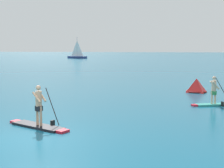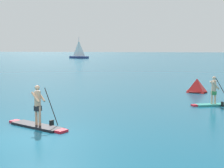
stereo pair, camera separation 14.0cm
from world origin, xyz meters
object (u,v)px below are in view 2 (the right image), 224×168
object	(u,v)px
paddleboarder_mid_center	(38,118)
race_marker_buoy	(197,86)
paddleboarder_far_right	(215,99)
sailboat_left_horizon	(79,56)

from	to	relation	value
paddleboarder_mid_center	race_marker_buoy	world-z (taller)	paddleboarder_mid_center
paddleboarder_mid_center	paddleboarder_far_right	distance (m)	10.44
paddleboarder_far_right	race_marker_buoy	bearing A→B (deg)	75.75
race_marker_buoy	sailboat_left_horizon	xyz separation A→B (m)	(-31.14, 70.84, 0.25)
paddleboarder_mid_center	sailboat_left_horizon	distance (m)	86.77
paddleboarder_mid_center	race_marker_buoy	size ratio (longest dim) A/B	1.77
race_marker_buoy	sailboat_left_horizon	world-z (taller)	sailboat_left_horizon
paddleboarder_mid_center	sailboat_left_horizon	size ratio (longest dim) A/B	0.48
paddleboarder_mid_center	sailboat_left_horizon	world-z (taller)	sailboat_left_horizon
paddleboarder_mid_center	paddleboarder_far_right	bearing A→B (deg)	66.17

